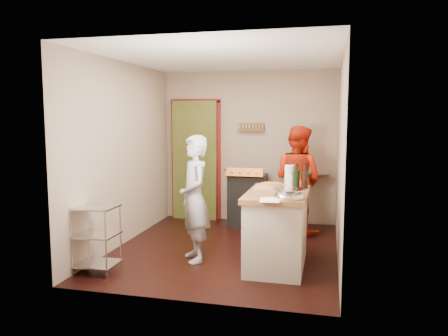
{
  "coord_description": "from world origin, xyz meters",
  "views": [
    {
      "loc": [
        1.35,
        -5.71,
        1.83
      ],
      "look_at": [
        -0.02,
        0.0,
        1.13
      ],
      "focal_mm": 35.0,
      "sensor_mm": 36.0,
      "label": 1
    }
  ],
  "objects": [
    {
      "name": "person_red",
      "position": [
        0.89,
        1.2,
        0.84
      ],
      "size": [
        1.03,
        0.97,
        1.69
      ],
      "primitive_type": "imported",
      "rotation": [
        0.0,
        0.0,
        2.6
      ],
      "color": "red",
      "rests_on": "ground"
    },
    {
      "name": "person_stripe",
      "position": [
        -0.28,
        -0.53,
        0.8
      ],
      "size": [
        0.63,
        0.7,
        1.6
      ],
      "primitive_type": "imported",
      "rotation": [
        0.0,
        0.0,
        -1.02
      ],
      "color": "#B8B9BE",
      "rests_on": "ground"
    },
    {
      "name": "right_wall",
      "position": [
        1.5,
        0.0,
        1.3
      ],
      "size": [
        0.04,
        3.5,
        2.6
      ],
      "primitive_type": "cube",
      "color": "gray",
      "rests_on": "ground"
    },
    {
      "name": "floor",
      "position": [
        0.0,
        0.0,
        0.0
      ],
      "size": [
        3.5,
        3.5,
        0.0
      ],
      "primitive_type": "plane",
      "color": "black",
      "rests_on": "ground"
    },
    {
      "name": "wire_shelving",
      "position": [
        -1.28,
        -1.2,
        0.44
      ],
      "size": [
        0.48,
        0.4,
        0.8
      ],
      "color": "silver",
      "rests_on": "ground"
    },
    {
      "name": "ceiling",
      "position": [
        0.0,
        0.0,
        2.61
      ],
      "size": [
        3.0,
        3.5,
        0.02
      ],
      "primitive_type": "cube",
      "color": "white",
      "rests_on": "back_wall"
    },
    {
      "name": "left_wall",
      "position": [
        -1.5,
        0.0,
        1.3
      ],
      "size": [
        0.04,
        3.5,
        2.6
      ],
      "primitive_type": "cube",
      "color": "gray",
      "rests_on": "ground"
    },
    {
      "name": "island",
      "position": [
        0.77,
        -0.49,
        0.49
      ],
      "size": [
        0.72,
        1.33,
        1.23
      ],
      "color": "beige",
      "rests_on": "ground"
    },
    {
      "name": "back_wall",
      "position": [
        -0.64,
        1.78,
        1.13
      ],
      "size": [
        3.0,
        0.44,
        2.6
      ],
      "color": "gray",
      "rests_on": "ground"
    },
    {
      "name": "stove",
      "position": [
        0.05,
        1.42,
        0.45
      ],
      "size": [
        0.6,
        0.63,
        1.0
      ],
      "color": "black",
      "rests_on": "ground"
    }
  ]
}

